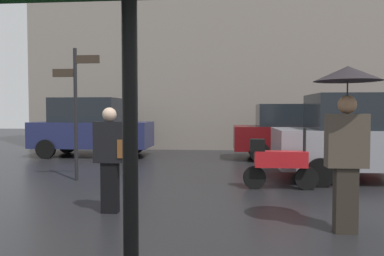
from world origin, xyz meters
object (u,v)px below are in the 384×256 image
at_px(pedestrian_with_umbrella, 347,114).
at_px(street_signpost, 76,101).
at_px(parked_scooter, 278,162).
at_px(parked_car_left, 299,131).
at_px(pedestrian_with_bag, 111,153).
at_px(parked_car_distant, 374,137).
at_px(parked_car_right, 91,127).

relative_size(pedestrian_with_umbrella, street_signpost, 0.72).
distance_m(parked_scooter, parked_car_left, 5.12).
bearing_deg(pedestrian_with_bag, parked_scooter, -10.24).
xyz_separation_m(pedestrian_with_bag, parked_car_distant, (5.13, 3.29, 0.06)).
xyz_separation_m(pedestrian_with_bag, parked_car_left, (4.16, 6.94, -0.01)).
distance_m(pedestrian_with_umbrella, parked_car_right, 10.08).
relative_size(parked_car_right, street_signpost, 1.34).
distance_m(parked_car_left, parked_car_right, 7.06).
height_order(pedestrian_with_umbrella, street_signpost, street_signpost).
distance_m(pedestrian_with_bag, street_signpost, 3.21).
bearing_deg(pedestrian_with_bag, parked_car_distant, -13.19).
bearing_deg(pedestrian_with_bag, parked_car_left, 13.25).
xyz_separation_m(pedestrian_with_umbrella, parked_car_left, (0.85, 7.64, -0.62)).
relative_size(parked_car_distant, street_signpost, 1.53).
distance_m(parked_scooter, street_signpost, 4.63).
height_order(pedestrian_with_bag, parked_car_right, parked_car_right).
xyz_separation_m(pedestrian_with_umbrella, parked_scooter, (-0.49, 2.72, -0.97)).
relative_size(parked_car_left, parked_car_right, 1.09).
bearing_deg(parked_car_right, parked_car_left, 5.67).
xyz_separation_m(pedestrian_with_umbrella, parked_car_distant, (1.83, 3.99, -0.55)).
relative_size(pedestrian_with_bag, parked_car_right, 0.41).
xyz_separation_m(parked_scooter, parked_car_right, (-5.71, 5.22, 0.45)).
relative_size(pedestrian_with_bag, street_signpost, 0.55).
distance_m(pedestrian_with_bag, parked_car_distant, 6.10).
bearing_deg(pedestrian_with_umbrella, pedestrian_with_bag, -53.44).
distance_m(pedestrian_with_umbrella, parked_scooter, 2.93).
bearing_deg(street_signpost, pedestrian_with_umbrella, -34.29).
xyz_separation_m(parked_scooter, parked_car_distant, (2.32, 1.27, 0.42)).
bearing_deg(parked_car_left, pedestrian_with_umbrella, -79.83).
bearing_deg(pedestrian_with_bag, parked_car_right, 65.99).
relative_size(parked_car_left, street_signpost, 1.47).
height_order(pedestrian_with_bag, parked_car_left, parked_car_left).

